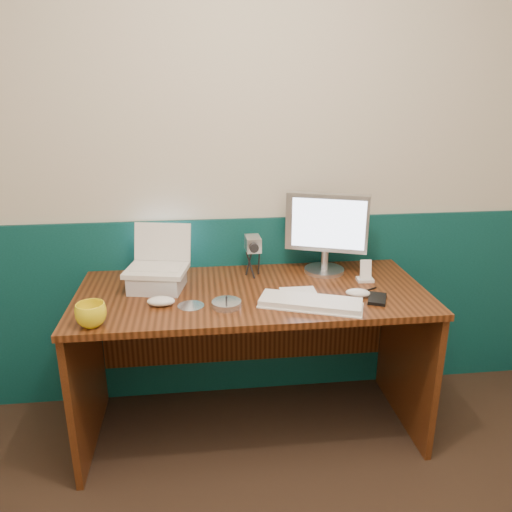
{
  "coord_description": "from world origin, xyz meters",
  "views": [
    {
      "loc": [
        -0.33,
        -0.72,
        1.64
      ],
      "look_at": [
        -0.1,
        1.23,
        0.97
      ],
      "focal_mm": 35.0,
      "sensor_mm": 36.0,
      "label": 1
    }
  ],
  "objects": [
    {
      "name": "back_wall",
      "position": [
        0.0,
        1.75,
        1.25
      ],
      "size": [
        3.5,
        0.04,
        2.5
      ],
      "primitive_type": "cube",
      "color": "beige",
      "rests_on": "ground"
    },
    {
      "name": "wainscot",
      "position": [
        0.0,
        1.74,
        0.5
      ],
      "size": [
        3.48,
        0.02,
        1.0
      ],
      "primitive_type": "cube",
      "color": "#083535",
      "rests_on": "ground"
    },
    {
      "name": "desk",
      "position": [
        -0.1,
        1.38,
        0.38
      ],
      "size": [
        1.6,
        0.7,
        0.75
      ],
      "primitive_type": "cube",
      "color": "#321709",
      "rests_on": "ground"
    },
    {
      "name": "laptop_riser",
      "position": [
        -0.53,
        1.46,
        0.79
      ],
      "size": [
        0.27,
        0.24,
        0.08
      ],
      "primitive_type": "cube",
      "rotation": [
        0.0,
        0.0,
        -0.2
      ],
      "color": "silver",
      "rests_on": "desk"
    },
    {
      "name": "laptop",
      "position": [
        -0.53,
        1.46,
        0.94
      ],
      "size": [
        0.31,
        0.26,
        0.22
      ],
      "primitive_type": null,
      "rotation": [
        0.0,
        0.0,
        -0.2
      ],
      "color": "silver",
      "rests_on": "laptop_riser"
    },
    {
      "name": "monitor",
      "position": [
        0.29,
        1.58,
        0.95
      ],
      "size": [
        0.42,
        0.25,
        0.4
      ],
      "primitive_type": null,
      "rotation": [
        0.0,
        0.0,
        -0.36
      ],
      "color": "silver",
      "rests_on": "desk"
    },
    {
      "name": "keyboard",
      "position": [
        0.13,
        1.18,
        0.76
      ],
      "size": [
        0.45,
        0.29,
        0.02
      ],
      "primitive_type": "cube",
      "rotation": [
        0.0,
        0.0,
        -0.36
      ],
      "color": "white",
      "rests_on": "desk"
    },
    {
      "name": "mouse_right",
      "position": [
        0.36,
        1.26,
        0.77
      ],
      "size": [
        0.12,
        0.09,
        0.04
      ],
      "primitive_type": "ellipsoid",
      "rotation": [
        0.0,
        0.0,
        -0.28
      ],
      "color": "silver",
      "rests_on": "desk"
    },
    {
      "name": "mouse_left",
      "position": [
        -0.51,
        1.27,
        0.77
      ],
      "size": [
        0.12,
        0.08,
        0.04
      ],
      "primitive_type": "ellipsoid",
      "rotation": [
        0.0,
        0.0,
        -0.07
      ],
      "color": "silver",
      "rests_on": "desk"
    },
    {
      "name": "mug",
      "position": [
        -0.76,
        1.1,
        0.8
      ],
      "size": [
        0.15,
        0.15,
        0.09
      ],
      "primitive_type": "imported",
      "rotation": [
        0.0,
        0.0,
        -0.32
      ],
      "color": "yellow",
      "rests_on": "desk"
    },
    {
      "name": "camcorder",
      "position": [
        -0.08,
        1.57,
        0.86
      ],
      "size": [
        0.1,
        0.14,
        0.22
      ],
      "primitive_type": null,
      "rotation": [
        0.0,
        0.0,
        0.04
      ],
      "color": "silver",
      "rests_on": "desk"
    },
    {
      "name": "cd_spindle",
      "position": [
        -0.23,
        1.22,
        0.76
      ],
      "size": [
        0.13,
        0.13,
        0.03
      ],
      "primitive_type": "cylinder",
      "color": "#B1B7C2",
      "rests_on": "desk"
    },
    {
      "name": "cd_loose_a",
      "position": [
        -0.38,
        1.25,
        0.75
      ],
      "size": [
        0.11,
        0.11,
        0.0
      ],
      "primitive_type": "cylinder",
      "color": "silver",
      "rests_on": "desk"
    },
    {
      "name": "pen",
      "position": [
        0.41,
        1.31,
        0.75
      ],
      "size": [
        0.13,
        0.07,
        0.01
      ],
      "primitive_type": "cylinder",
      "rotation": [
        0.0,
        1.57,
        0.5
      ],
      "color": "black",
      "rests_on": "desk"
    },
    {
      "name": "papers",
      "position": [
        0.11,
        1.34,
        0.75
      ],
      "size": [
        0.16,
        0.11,
        0.0
      ],
      "primitive_type": "cube",
      "rotation": [
        0.0,
        0.0,
        -0.0
      ],
      "color": "white",
      "rests_on": "desk"
    },
    {
      "name": "dock",
      "position": [
        0.45,
        1.44,
        0.76
      ],
      "size": [
        0.08,
        0.06,
        0.01
      ],
      "primitive_type": "cube",
      "rotation": [
        0.0,
        0.0,
        -0.07
      ],
      "color": "white",
      "rests_on": "desk"
    },
    {
      "name": "music_player",
      "position": [
        0.45,
        1.44,
        0.81
      ],
      "size": [
        0.05,
        0.03,
        0.09
      ],
      "primitive_type": "cube",
      "rotation": [
        -0.17,
        0.0,
        -0.07
      ],
      "color": "white",
      "rests_on": "dock"
    },
    {
      "name": "pda",
      "position": [
        0.43,
        1.21,
        0.76
      ],
      "size": [
        0.12,
        0.15,
        0.01
      ],
      "primitive_type": "cube",
      "rotation": [
        0.0,
        0.0,
        -0.41
      ],
      "color": "black",
      "rests_on": "desk"
    }
  ]
}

